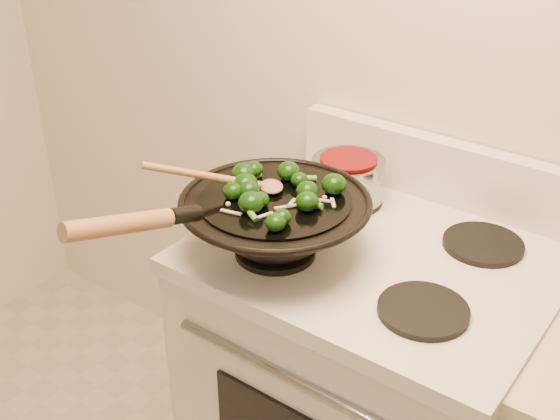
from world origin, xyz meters
The scene contains 5 objects.
stove centered at (-0.05, 1.17, 0.47)m, with size 0.78×0.67×1.08m.
wok centered at (-0.23, 1.01, 1.00)m, with size 0.41×0.68×0.26m.
stirfry centered at (-0.24, 1.02, 1.08)m, with size 0.26×0.25×0.05m.
wooden_spoon centered at (-0.32, 0.99, 1.09)m, with size 0.24×0.24×0.09m.
saucepan centered at (-0.23, 1.32, 0.99)m, with size 0.18×0.29×0.11m.
Camera 1 is at (0.55, -0.03, 1.77)m, focal length 45.00 mm.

